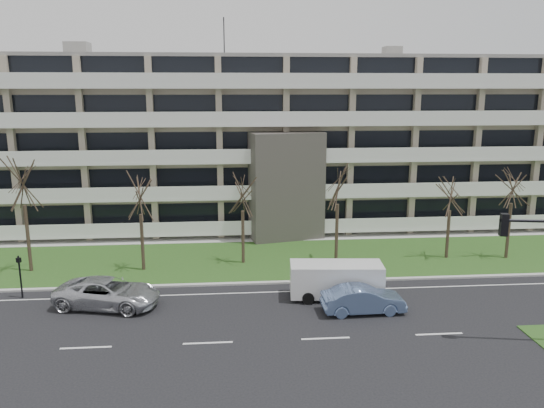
{
  "coord_description": "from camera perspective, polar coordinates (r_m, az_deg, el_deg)",
  "views": [
    {
      "loc": [
        -4.8,
        -24.71,
        12.59
      ],
      "look_at": [
        -1.93,
        10.0,
        4.9
      ],
      "focal_mm": 35.0,
      "sensor_mm": 36.0,
      "label": 1
    }
  ],
  "objects": [
    {
      "name": "blue_sedan",
      "position": [
        31.06,
        9.77,
        -10.09
      ],
      "size": [
        4.77,
        1.79,
        1.56
      ],
      "primitive_type": "imported",
      "rotation": [
        0.0,
        0.0,
        1.6
      ],
      "color": "#6883B5",
      "rests_on": "ground"
    },
    {
      "name": "sidewalk",
      "position": [
        45.25,
        1.54,
        -3.66
      ],
      "size": [
        90.0,
        2.0,
        0.08
      ],
      "primitive_type": "cube",
      "color": "#B2B2AD",
      "rests_on": "ground"
    },
    {
      "name": "curb",
      "position": [
        35.35,
        3.41,
        -8.33
      ],
      "size": [
        90.0,
        0.35,
        0.12
      ],
      "primitive_type": "cube",
      "color": "#B2B2AD",
      "rests_on": "ground"
    },
    {
      "name": "grass_verge",
      "position": [
        40.03,
        2.4,
        -5.85
      ],
      "size": [
        90.0,
        10.0,
        0.06
      ],
      "primitive_type": "cube",
      "color": "#234F1A",
      "rests_on": "ground"
    },
    {
      "name": "silver_pickup",
      "position": [
        32.82,
        -17.26,
        -9.12
      ],
      "size": [
        6.5,
        4.03,
        1.68
      ],
      "primitive_type": "imported",
      "rotation": [
        0.0,
        0.0,
        1.35
      ],
      "color": "silver",
      "rests_on": "ground"
    },
    {
      "name": "tree_2",
      "position": [
        37.22,
        -14.06,
        1.26
      ],
      "size": [
        3.61,
        3.61,
        7.22
      ],
      "color": "#382B21",
      "rests_on": "ground"
    },
    {
      "name": "pedestrian_signal",
      "position": [
        35.73,
        -25.49,
        -6.54
      ],
      "size": [
        0.31,
        0.28,
        2.68
      ],
      "rotation": [
        0.0,
        0.0,
        -0.39
      ],
      "color": "black",
      "rests_on": "ground"
    },
    {
      "name": "tree_6",
      "position": [
        42.47,
        24.53,
        2.26
      ],
      "size": [
        3.8,
        3.8,
        7.6
      ],
      "color": "#382B21",
      "rests_on": "ground"
    },
    {
      "name": "tree_1",
      "position": [
        39.44,
        -25.3,
        2.49
      ],
      "size": [
        4.23,
        4.23,
        8.47
      ],
      "color": "#382B21",
      "rests_on": "ground"
    },
    {
      "name": "tree_4",
      "position": [
        38.05,
        7.12,
        2.48
      ],
      "size": [
        3.9,
        3.9,
        7.8
      ],
      "color": "#382B21",
      "rests_on": "ground"
    },
    {
      "name": "tree_3",
      "position": [
        37.69,
        -3.2,
        1.51
      ],
      "size": [
        3.51,
        3.51,
        7.02
      ],
      "color": "#382B21",
      "rests_on": "ground"
    },
    {
      "name": "ground",
      "position": [
        28.14,
        5.77,
        -14.19
      ],
      "size": [
        160.0,
        160.0,
        0.0
      ],
      "primitive_type": "plane",
      "color": "black",
      "rests_on": "ground"
    },
    {
      "name": "lane_edge_line",
      "position": [
        33.99,
        3.77,
        -9.31
      ],
      "size": [
        90.0,
        0.12,
        0.01
      ],
      "primitive_type": "cube",
      "color": "white",
      "rests_on": "ground"
    },
    {
      "name": "white_van",
      "position": [
        32.72,
        7.05,
        -7.84
      ],
      "size": [
        5.74,
        2.67,
        2.16
      ],
      "rotation": [
        0.0,
        0.0,
        -0.09
      ],
      "color": "silver",
      "rests_on": "ground"
    },
    {
      "name": "apartment_building",
      "position": [
        50.5,
        0.74,
        6.79
      ],
      "size": [
        60.5,
        15.1,
        18.75
      ],
      "color": "tan",
      "rests_on": "ground"
    },
    {
      "name": "tree_5",
      "position": [
        41.0,
        18.7,
        1.28
      ],
      "size": [
        3.3,
        3.3,
        6.59
      ],
      "color": "#382B21",
      "rests_on": "ground"
    }
  ]
}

